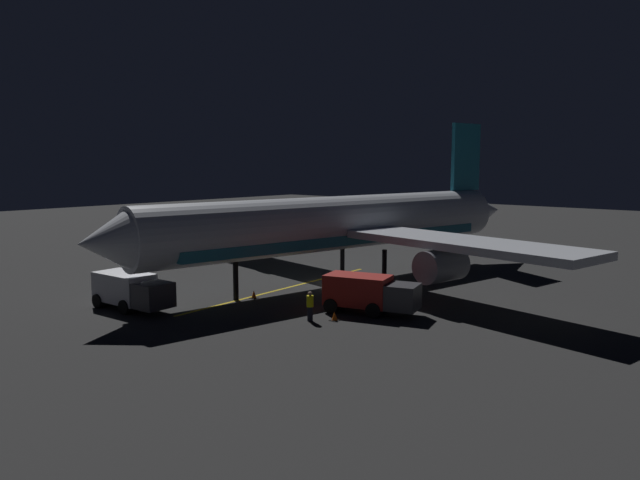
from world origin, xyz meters
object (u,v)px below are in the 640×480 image
(ground_crew_worker, at_px, (310,306))
(traffic_cone_near_right, at_px, (254,295))
(catering_truck, at_px, (368,294))
(airliner, at_px, (344,225))
(baggage_truck, at_px, (131,291))
(traffic_cone_near_left, at_px, (335,316))

(ground_crew_worker, height_order, traffic_cone_near_right, ground_crew_worker)
(catering_truck, bearing_deg, traffic_cone_near_right, 12.34)
(airliner, height_order, traffic_cone_near_right, airliner)
(baggage_truck, bearing_deg, airliner, -106.73)
(airliner, distance_m, catering_truck, 10.07)
(catering_truck, distance_m, ground_crew_worker, 3.97)
(traffic_cone_near_left, bearing_deg, traffic_cone_near_right, -6.75)
(baggage_truck, bearing_deg, ground_crew_worker, -153.05)
(catering_truck, bearing_deg, traffic_cone_near_left, 82.09)
(airliner, bearing_deg, catering_truck, 137.31)
(catering_truck, relative_size, traffic_cone_near_left, 10.96)
(airliner, xyz_separation_m, traffic_cone_near_left, (-6.63, 9.18, -4.16))
(catering_truck, distance_m, traffic_cone_near_left, 2.89)
(baggage_truck, height_order, traffic_cone_near_right, baggage_truck)
(traffic_cone_near_left, bearing_deg, ground_crew_worker, 44.93)
(baggage_truck, xyz_separation_m, catering_truck, (-11.64, -8.93, 0.01))
(baggage_truck, xyz_separation_m, traffic_cone_near_right, (-3.47, -7.14, -0.92))
(airliner, bearing_deg, traffic_cone_near_right, 82.02)
(airliner, height_order, catering_truck, airliner)
(airliner, xyz_separation_m, baggage_truck, (4.63, 15.39, -3.24))
(catering_truck, xyz_separation_m, traffic_cone_near_left, (0.38, 2.71, -0.94))
(airliner, height_order, ground_crew_worker, airliner)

